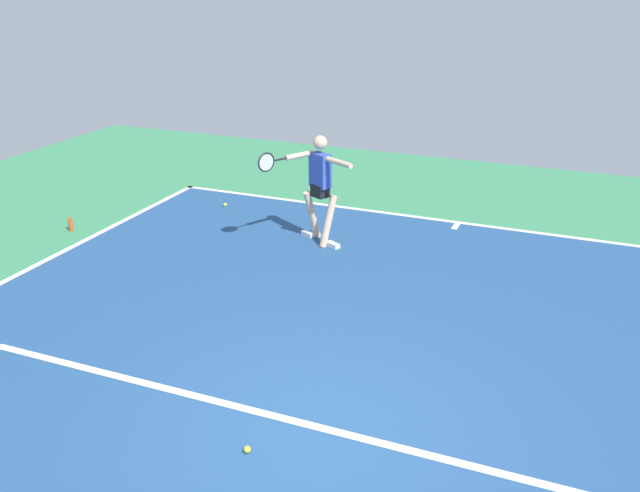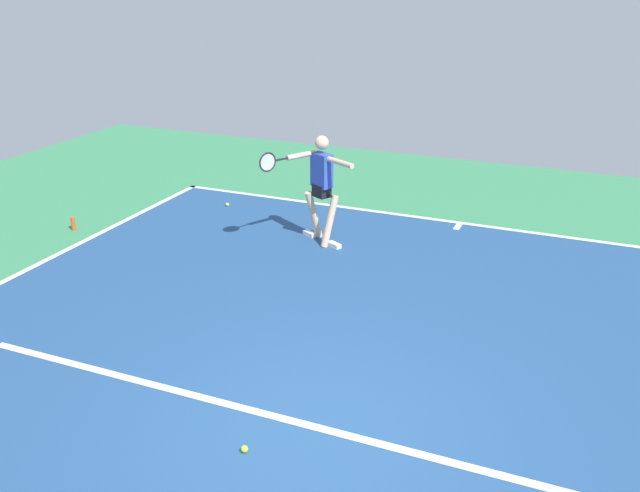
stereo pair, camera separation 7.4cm
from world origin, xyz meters
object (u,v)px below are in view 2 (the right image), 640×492
object	(u,v)px
tennis_player	(320,183)
tennis_ball_centre_court	(227,204)
water_bottle	(73,224)
tennis_ball_by_baseline	(244,449)

from	to	relation	value
tennis_player	tennis_ball_centre_court	bearing A→B (deg)	4.68
tennis_player	water_bottle	size ratio (longest dim) A/B	7.81
tennis_player	water_bottle	xyz separation A→B (m)	(3.96, 1.09, -0.87)
tennis_ball_centre_court	tennis_ball_by_baseline	bearing A→B (deg)	121.21
tennis_ball_by_baseline	water_bottle	world-z (taller)	water_bottle
tennis_ball_centre_court	water_bottle	distance (m)	2.68
tennis_player	water_bottle	distance (m)	4.20
tennis_player	water_bottle	world-z (taller)	tennis_player
tennis_ball_centre_court	water_bottle	world-z (taller)	water_bottle
tennis_player	tennis_ball_centre_court	distance (m)	2.61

